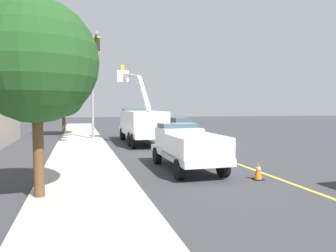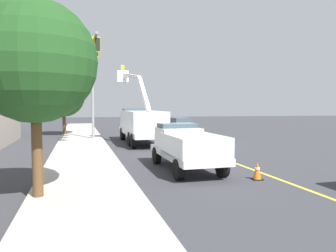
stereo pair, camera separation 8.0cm
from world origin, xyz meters
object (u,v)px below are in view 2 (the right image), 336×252
(utility_bucket_truck, at_px, (141,123))
(traffic_cone_trailing, at_px, (151,133))
(service_pickup_truck, at_px, (186,146))
(passing_minivan, at_px, (179,125))
(traffic_cone_mid_rear, at_px, (171,140))
(traffic_signal_mast, at_px, (94,67))
(traffic_cone_leading, at_px, (257,171))
(traffic_cone_mid_front, at_px, (202,150))

(utility_bucket_truck, distance_m, traffic_cone_trailing, 4.71)
(service_pickup_truck, relative_size, passing_minivan, 1.16)
(traffic_cone_mid_rear, bearing_deg, traffic_signal_mast, 65.51)
(passing_minivan, relative_size, traffic_cone_trailing, 5.98)
(passing_minivan, height_order, traffic_cone_leading, passing_minivan)
(passing_minivan, relative_size, traffic_signal_mast, 0.58)
(passing_minivan, relative_size, traffic_cone_mid_front, 5.78)
(traffic_cone_mid_rear, height_order, traffic_signal_mast, traffic_signal_mast)
(traffic_cone_mid_rear, relative_size, traffic_signal_mast, 0.09)
(passing_minivan, bearing_deg, traffic_cone_leading, 176.36)
(traffic_cone_mid_front, bearing_deg, traffic_cone_trailing, 6.56)
(traffic_cone_leading, bearing_deg, passing_minivan, -3.64)
(utility_bucket_truck, distance_m, traffic_cone_mid_front, 8.23)
(traffic_signal_mast, bearing_deg, traffic_cone_trailing, -55.73)
(traffic_cone_mid_front, relative_size, traffic_cone_trailing, 1.03)
(service_pickup_truck, distance_m, traffic_cone_mid_rear, 9.32)
(traffic_cone_trailing, bearing_deg, traffic_signal_mast, 124.27)
(utility_bucket_truck, xyz_separation_m, traffic_cone_mid_front, (-7.68, -2.70, -1.17))
(traffic_cone_mid_front, height_order, traffic_signal_mast, traffic_signal_mast)
(utility_bucket_truck, relative_size, traffic_cone_mid_front, 9.80)
(passing_minivan, distance_m, traffic_cone_mid_rear, 9.25)
(service_pickup_truck, xyz_separation_m, traffic_cone_mid_rear, (9.23, -1.08, -0.72))
(service_pickup_truck, xyz_separation_m, traffic_signal_mast, (11.83, 4.63, 4.81))
(utility_bucket_truck, xyz_separation_m, traffic_cone_trailing, (4.36, -1.31, -1.19))
(utility_bucket_truck, relative_size, traffic_signal_mast, 0.98)
(traffic_cone_mid_rear, height_order, traffic_cone_trailing, traffic_cone_trailing)
(traffic_cone_mid_front, xyz_separation_m, traffic_cone_mid_rear, (6.10, 0.59, -0.02))
(traffic_cone_mid_rear, bearing_deg, traffic_cone_leading, -173.89)
(service_pickup_truck, bearing_deg, traffic_cone_mid_rear, -6.64)
(service_pickup_truck, relative_size, traffic_cone_trailing, 6.97)
(traffic_signal_mast, bearing_deg, utility_bucket_truck, -105.73)
(utility_bucket_truck, height_order, traffic_cone_mid_rear, utility_bucket_truck)
(traffic_cone_trailing, bearing_deg, traffic_cone_mid_rear, -172.41)
(utility_bucket_truck, relative_size, passing_minivan, 1.69)
(traffic_cone_mid_rear, xyz_separation_m, traffic_signal_mast, (2.60, 5.71, 5.53))
(utility_bucket_truck, height_order, traffic_cone_mid_front, utility_bucket_truck)
(traffic_cone_mid_front, bearing_deg, utility_bucket_truck, 19.35)
(traffic_cone_mid_rear, relative_size, traffic_cone_trailing, 0.98)
(passing_minivan, bearing_deg, service_pickup_truck, 168.68)
(traffic_cone_leading, bearing_deg, utility_bucket_truck, 14.22)
(traffic_cone_trailing, height_order, traffic_signal_mast, traffic_signal_mast)
(service_pickup_truck, xyz_separation_m, traffic_cone_leading, (-2.39, -2.32, -0.76))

